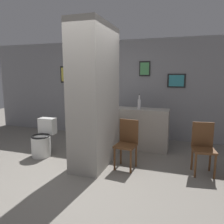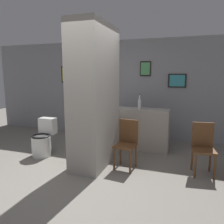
{
  "view_description": "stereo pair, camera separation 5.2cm",
  "coord_description": "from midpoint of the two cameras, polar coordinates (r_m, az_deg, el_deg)",
  "views": [
    {
      "loc": [
        1.69,
        -3.12,
        1.71
      ],
      "look_at": [
        0.32,
        1.04,
        0.95
      ],
      "focal_mm": 35.0,
      "sensor_mm": 36.0,
      "label": 1
    },
    {
      "loc": [
        1.74,
        -3.11,
        1.71
      ],
      "look_at": [
        0.32,
        1.04,
        0.95
      ],
      "focal_mm": 35.0,
      "sensor_mm": 36.0,
      "label": 2
    }
  ],
  "objects": [
    {
      "name": "toilet",
      "position": [
        4.91,
        -17.27,
        -7.03
      ],
      "size": [
        0.4,
        0.56,
        0.77
      ],
      "color": "silver",
      "rests_on": "ground_plane"
    },
    {
      "name": "pillar_center",
      "position": [
        4.1,
        -4.12,
        4.08
      ],
      "size": [
        0.59,
        1.27,
        2.6
      ],
      "color": "gray",
      "rests_on": "ground_plane"
    },
    {
      "name": "chair_by_doorway",
      "position": [
        4.12,
        23.04,
        -8.24
      ],
      "size": [
        0.41,
        0.41,
        0.89
      ],
      "rotation": [
        0.0,
        0.0,
        0.15
      ],
      "color": "brown",
      "rests_on": "ground_plane"
    },
    {
      "name": "counter_shelf",
      "position": [
        5.07,
        6.5,
        -4.35
      ],
      "size": [
        1.49,
        0.44,
        0.94
      ],
      "color": "gray",
      "rests_on": "ground_plane"
    },
    {
      "name": "chair_near_pillar",
      "position": [
        4.05,
        4.22,
        -7.78
      ],
      "size": [
        0.39,
        0.39,
        0.89
      ],
      "rotation": [
        0.0,
        0.0,
        -0.1
      ],
      "color": "brown",
      "rests_on": "ground_plane"
    },
    {
      "name": "bottle_tall",
      "position": [
        4.86,
        7.49,
        2.19
      ],
      "size": [
        0.07,
        0.07,
        0.34
      ],
      "color": "silver",
      "rests_on": "counter_shelf"
    },
    {
      "name": "ground_plane",
      "position": [
        3.95,
        -9.32,
        -15.98
      ],
      "size": [
        14.0,
        14.0,
        0.0
      ],
      "primitive_type": "plane",
      "color": "slate"
    },
    {
      "name": "bicycle",
      "position": [
        5.3,
        -3.88,
        -5.22
      ],
      "size": [
        1.55,
        0.42,
        0.69
      ],
      "color": "black",
      "rests_on": "ground_plane"
    },
    {
      "name": "wall_back",
      "position": [
        6.01,
        2.3,
        5.97
      ],
      "size": [
        8.0,
        0.09,
        2.6
      ],
      "color": "gray",
      "rests_on": "ground_plane"
    }
  ]
}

